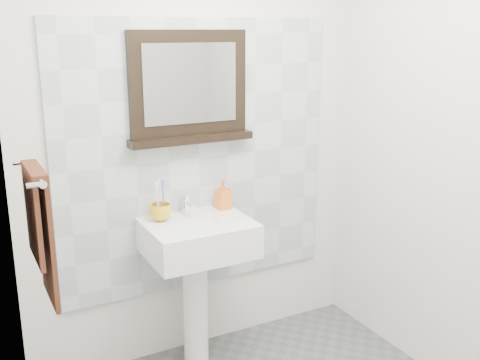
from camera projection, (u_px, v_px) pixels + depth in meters
name	position (u px, v px, depth m)	size (l,w,h in m)	color
back_wall	(197.00, 139.00, 3.10)	(2.00, 0.01, 2.50)	silver
left_wall	(42.00, 229.00, 1.71)	(0.01, 2.20, 2.50)	silver
splashback	(198.00, 157.00, 3.11)	(1.60, 0.02, 1.50)	#B4BEC3
pedestal_sink	(198.00, 253.00, 3.01)	(0.55, 0.44, 0.96)	white
toothbrush_cup	(160.00, 212.00, 2.95)	(0.11, 0.11, 0.09)	gold
toothbrushes	(159.00, 198.00, 2.93)	(0.05, 0.04, 0.21)	white
soap_dispenser	(223.00, 195.00, 3.14)	(0.07, 0.08, 0.16)	#E0421A
framed_mirror	(189.00, 90.00, 2.97)	(0.69, 0.11, 0.59)	black
towel_bar	(33.00, 172.00, 2.12)	(0.07, 0.40, 0.03)	silver
hand_towel	(40.00, 225.00, 2.18)	(0.06, 0.30, 0.55)	#361A0F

